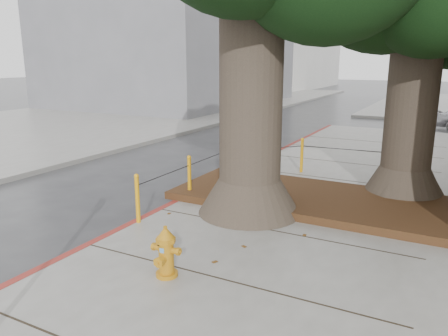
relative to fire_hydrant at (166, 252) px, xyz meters
name	(u,v)px	position (x,y,z in m)	size (l,w,h in m)	color
ground	(190,280)	(0.21, 0.29, -0.51)	(140.00, 140.00, 0.00)	#28282B
sidewalk_opposite	(57,124)	(-13.79, 10.29, -0.44)	(14.00, 60.00, 0.15)	slate
curb_red	(174,205)	(-1.79, 2.79, -0.44)	(0.14, 26.00, 0.16)	maroon
planter_bed	(324,200)	(1.11, 4.19, -0.28)	(6.40, 2.60, 0.16)	black
building_far_grey	(175,18)	(-14.79, 22.29, 5.49)	(12.00, 16.00, 12.00)	slate
building_far_white	(272,22)	(-16.79, 45.29, 6.99)	(12.00, 18.00, 15.00)	silver
bollard_ring	(257,167)	(-0.66, 4.66, 0.15)	(3.79, 5.39, 0.95)	orange
fire_hydrant	(166,252)	(0.00, 0.00, 0.00)	(0.39, 0.35, 0.75)	#C68014
car_dark	(191,101)	(-11.86, 19.48, 0.03)	(1.53, 3.76, 1.09)	black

